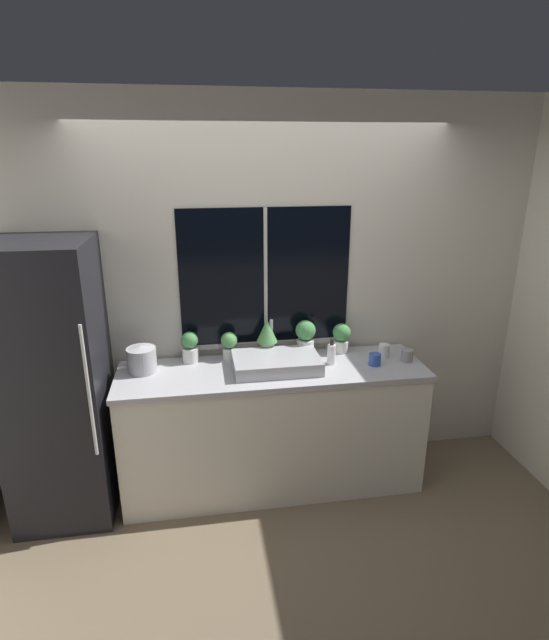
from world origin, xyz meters
The scene contains 17 objects.
ground_plane centered at (0.00, 0.00, 0.00)m, with size 14.00×14.00×0.00m, color brown.
wall_back centered at (0.00, 0.64, 1.35)m, with size 8.00×0.09×2.70m.
wall_left centered at (-1.98, 1.50, 1.35)m, with size 0.06×7.00×2.70m.
wall_right centered at (1.98, 1.50, 1.35)m, with size 0.06×7.00×2.70m.
counter centered at (0.00, 0.29, 0.46)m, with size 2.10×0.60×0.91m.
refrigerator centered at (-1.40, 0.28, 0.92)m, with size 0.60×0.69×1.83m.
sink centered at (0.02, 0.29, 0.96)m, with size 0.58×0.43×0.28m.
potted_plant_far_left centered at (-0.55, 0.50, 1.03)m, with size 0.12×0.12×0.22m.
potted_plant_left centered at (-0.28, 0.50, 1.02)m, with size 0.12×0.12×0.20m.
potted_plant_center centered at (-0.01, 0.50, 1.08)m, with size 0.15×0.15×0.28m.
potted_plant_right centered at (0.27, 0.50, 1.05)m, with size 0.15×0.15×0.26m.
potted_plant_far_right centered at (0.54, 0.50, 1.04)m, with size 0.13×0.13×0.22m.
soap_bottle centered at (0.41, 0.31, 0.99)m, with size 0.06×0.06×0.18m.
mug_white centered at (0.82, 0.37, 0.96)m, with size 0.07×0.07×0.09m.
mug_blue centered at (0.71, 0.24, 0.96)m, with size 0.08×0.08×0.08m.
mug_grey centered at (0.95, 0.27, 0.96)m, with size 0.09×0.09×0.09m.
kettle centered at (-0.87, 0.38, 1.01)m, with size 0.19×0.19×0.19m.
Camera 1 is at (-0.49, -2.78, 2.32)m, focal length 28.00 mm.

